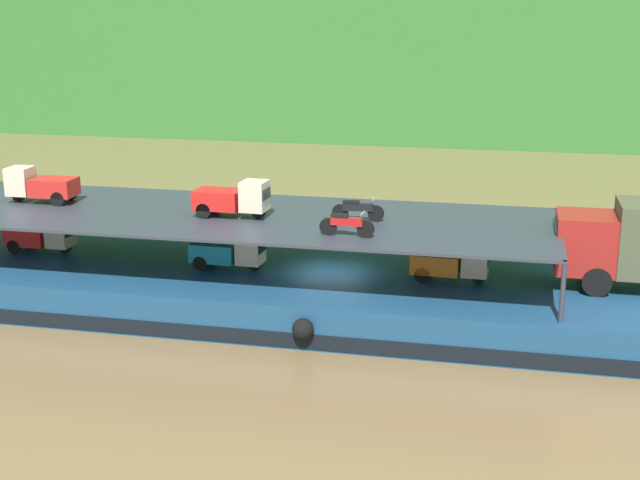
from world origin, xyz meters
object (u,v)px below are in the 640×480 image
(mini_truck_lower_mid, at_px, (452,262))
(motorcycle_upper_centre, at_px, (357,209))
(mini_truck_upper_stern, at_px, (40,185))
(cargo_barge, at_px, (330,291))
(mini_truck_lower_aft, at_px, (229,251))
(motorcycle_upper_port, at_px, (346,224))
(mini_truck_lower_stern, at_px, (42,235))
(mini_truck_upper_mid, at_px, (233,198))

(mini_truck_lower_mid, bearing_deg, motorcycle_upper_centre, 178.65)
(mini_truck_upper_stern, relative_size, motorcycle_upper_centre, 1.46)
(cargo_barge, xyz_separation_m, mini_truck_lower_aft, (-3.77, -0.39, 1.44))
(cargo_barge, bearing_deg, mini_truck_upper_stern, 178.30)
(mini_truck_upper_stern, height_order, motorcycle_upper_port, mini_truck_upper_stern)
(mini_truck_lower_stern, distance_m, motorcycle_upper_port, 13.18)
(mini_truck_upper_stern, height_order, motorcycle_upper_centre, mini_truck_upper_stern)
(cargo_barge, relative_size, mini_truck_upper_mid, 11.96)
(mini_truck_lower_mid, relative_size, motorcycle_upper_port, 1.47)
(mini_truck_lower_stern, distance_m, mini_truck_upper_mid, 8.48)
(mini_truck_upper_stern, relative_size, motorcycle_upper_port, 1.46)
(motorcycle_upper_port, xyz_separation_m, motorcycle_upper_centre, (-0.02, 2.21, 0.00))
(mini_truck_lower_stern, relative_size, motorcycle_upper_port, 1.46)
(motorcycle_upper_port, bearing_deg, motorcycle_upper_centre, 90.39)
(cargo_barge, distance_m, mini_truck_lower_mid, 4.68)
(mini_truck_lower_stern, height_order, mini_truck_upper_mid, mini_truck_upper_mid)
(mini_truck_lower_stern, bearing_deg, cargo_barge, -0.96)
(mini_truck_upper_mid, height_order, motorcycle_upper_centre, mini_truck_upper_mid)
(mini_truck_upper_mid, bearing_deg, cargo_barge, 5.13)
(mini_truck_lower_mid, bearing_deg, cargo_barge, 179.20)
(mini_truck_lower_mid, relative_size, motorcycle_upper_centre, 1.47)
(mini_truck_lower_mid, height_order, mini_truck_upper_mid, mini_truck_upper_mid)
(mini_truck_lower_mid, bearing_deg, mini_truck_lower_stern, 179.08)
(motorcycle_upper_centre, bearing_deg, mini_truck_upper_mid, -175.73)
(mini_truck_lower_stern, xyz_separation_m, motorcycle_upper_port, (12.84, -2.39, 1.74))
(mini_truck_lower_stern, height_order, mini_truck_lower_aft, same)
(mini_truck_upper_stern, xyz_separation_m, motorcycle_upper_port, (12.81, -2.54, -0.26))
(mini_truck_lower_aft, relative_size, mini_truck_upper_stern, 1.00)
(mini_truck_lower_aft, height_order, motorcycle_upper_port, motorcycle_upper_port)
(mini_truck_lower_aft, distance_m, motorcycle_upper_centre, 5.10)
(cargo_barge, height_order, mini_truck_lower_aft, mini_truck_lower_aft)
(mini_truck_upper_stern, distance_m, motorcycle_upper_port, 13.06)
(mini_truck_lower_stern, bearing_deg, motorcycle_upper_centre, -0.80)
(mini_truck_lower_stern, relative_size, motorcycle_upper_centre, 1.46)
(motorcycle_upper_centre, bearing_deg, mini_truck_lower_mid, -1.35)
(mini_truck_upper_stern, bearing_deg, mini_truck_upper_mid, -4.70)
(mini_truck_upper_mid, distance_m, motorcycle_upper_port, 4.98)
(mini_truck_upper_mid, bearing_deg, mini_truck_lower_aft, -158.15)
(mini_truck_lower_stern, distance_m, mini_truck_lower_aft, 8.08)
(mini_truck_lower_stern, relative_size, mini_truck_lower_mid, 0.99)
(cargo_barge, distance_m, mini_truck_lower_aft, 4.06)
(mini_truck_lower_aft, xyz_separation_m, mini_truck_lower_mid, (8.23, 0.33, 0.00))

